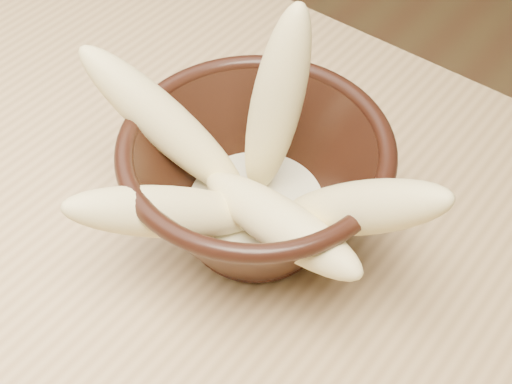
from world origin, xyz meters
TOP-DOWN VIEW (x-y plane):
  - table at (0.00, 0.00)m, footprint 1.20×0.80m
  - bowl at (0.02, 0.11)m, footprint 0.20×0.20m
  - milk_puddle at (0.02, 0.11)m, footprint 0.11×0.11m
  - banana_upright at (0.01, 0.14)m, footprint 0.06×0.08m
  - banana_left at (-0.05, 0.10)m, footprint 0.15×0.08m
  - banana_right at (0.10, 0.12)m, footprint 0.15×0.04m
  - banana_across at (0.06, 0.09)m, footprint 0.16×0.06m
  - banana_front at (-0.00, 0.05)m, footprint 0.11×0.16m

SIDE VIEW (x-z plane):
  - table at x=0.00m, z-range 0.30..1.05m
  - milk_puddle at x=0.02m, z-range 0.78..0.79m
  - bowl at x=0.02m, z-range 0.76..0.87m
  - banana_across at x=0.06m, z-range 0.79..0.86m
  - banana_front at x=0.00m, z-range 0.77..0.88m
  - banana_left at x=-0.05m, z-range 0.78..0.91m
  - banana_right at x=0.10m, z-range 0.78..0.91m
  - banana_upright at x=0.01m, z-range 0.79..0.95m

